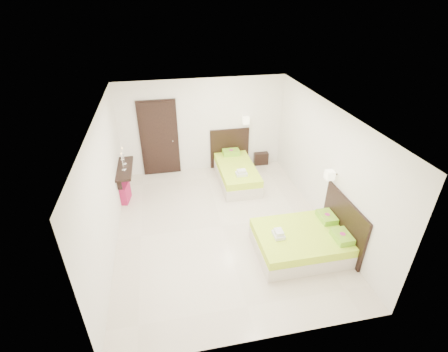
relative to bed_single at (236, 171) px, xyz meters
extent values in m
plane|color=beige|center=(-0.75, -1.89, -0.28)|extent=(5.50, 5.50, 0.00)
cube|color=beige|center=(0.00, -0.08, -0.13)|extent=(0.94, 1.87, 0.30)
cube|color=#ADDB23|center=(0.00, -0.08, 0.11)|extent=(0.93, 1.85, 0.19)
cube|color=black|center=(0.00, 0.83, 0.30)|extent=(1.12, 0.05, 1.17)
cube|color=#81C223|center=(0.00, 0.62, 0.27)|extent=(0.47, 0.32, 0.13)
cylinder|color=#C02D75|center=(0.00, 0.62, 0.34)|extent=(0.11, 0.11, 0.00)
cube|color=silver|center=(0.00, -0.59, 0.24)|extent=(0.28, 0.21, 0.07)
cube|color=silver|center=(0.00, -0.59, 0.32)|extent=(0.21, 0.15, 0.07)
cube|color=#FBF6CE|center=(0.41, 0.68, 1.17)|extent=(0.17, 0.17, 0.19)
cylinder|color=#2D2116|center=(0.41, 0.76, 1.17)|extent=(0.03, 0.16, 0.03)
cube|color=beige|center=(0.62, -2.97, -0.14)|extent=(1.76, 1.32, 0.28)
cube|color=#ADDB23|center=(0.62, -2.97, 0.09)|extent=(1.75, 1.31, 0.18)
cube|color=black|center=(1.47, -2.97, 0.27)|extent=(0.05, 1.50, 1.10)
cube|color=#81C223|center=(1.28, -3.28, 0.24)|extent=(0.30, 0.44, 0.12)
cylinder|color=#C02D75|center=(1.28, -3.28, 0.30)|extent=(0.11, 0.11, 0.00)
cube|color=#81C223|center=(1.28, -2.66, 0.24)|extent=(0.30, 0.44, 0.12)
cylinder|color=#C02D75|center=(1.28, -2.66, 0.30)|extent=(0.11, 0.11, 0.00)
cube|color=silver|center=(0.13, -2.97, 0.21)|extent=(0.19, 0.26, 0.07)
cube|color=silver|center=(0.13, -2.97, 0.28)|extent=(0.15, 0.20, 0.07)
cube|color=#FBF6CE|center=(1.32, -2.42, 1.09)|extent=(0.16, 0.16, 0.18)
cylinder|color=#2D2116|center=(1.40, -2.42, 1.09)|extent=(0.16, 0.03, 0.03)
cube|color=black|center=(0.95, 0.86, -0.10)|extent=(0.43, 0.38, 0.37)
cube|color=maroon|center=(-3.04, -0.41, -0.05)|extent=(0.53, 0.53, 0.46)
cube|color=black|center=(-1.95, 0.82, 0.77)|extent=(1.02, 0.06, 2.14)
cube|color=black|center=(-1.95, 0.78, 0.77)|extent=(0.88, 0.04, 2.06)
cylinder|color=silver|center=(-1.60, 0.75, 0.72)|extent=(0.03, 0.10, 0.03)
cube|color=black|center=(-2.83, -0.29, 0.54)|extent=(0.35, 1.20, 0.06)
cube|color=black|center=(-2.94, -0.74, 0.39)|extent=(0.10, 0.04, 0.30)
cube|color=black|center=(-2.94, 0.16, 0.39)|extent=(0.10, 0.04, 0.30)
cylinder|color=silver|center=(-2.83, -0.44, 0.58)|extent=(0.10, 0.10, 0.02)
cylinder|color=silver|center=(-2.83, -0.44, 0.70)|extent=(0.02, 0.02, 0.22)
cone|color=silver|center=(-2.83, -0.44, 0.83)|extent=(0.07, 0.07, 0.04)
cylinder|color=white|center=(-2.83, -0.44, 0.92)|extent=(0.02, 0.02, 0.15)
sphere|color=#FFB23F|center=(-2.83, -0.44, 1.01)|extent=(0.02, 0.02, 0.02)
cylinder|color=silver|center=(-2.83, -0.14, 0.58)|extent=(0.10, 0.10, 0.02)
cylinder|color=silver|center=(-2.83, -0.14, 0.70)|extent=(0.02, 0.02, 0.22)
cone|color=silver|center=(-2.83, -0.14, 0.83)|extent=(0.07, 0.07, 0.04)
cylinder|color=white|center=(-2.83, -0.14, 0.92)|extent=(0.02, 0.02, 0.15)
sphere|color=#FFB23F|center=(-2.83, -0.14, 1.01)|extent=(0.02, 0.02, 0.02)
camera|label=1|loc=(-1.83, -7.46, 4.27)|focal=26.00mm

